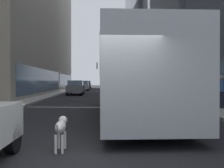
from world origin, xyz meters
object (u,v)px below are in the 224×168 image
(car_red_coupe, at_px, (118,86))
(car_silver_sedan, at_px, (83,86))
(car_grey_wagon, at_px, (76,87))
(car_black_suv, at_px, (87,85))
(pedestrian_in_coat, at_px, (186,90))
(dalmatian_dog, at_px, (61,127))
(transit_bus, at_px, (129,75))
(car_blue_hatchback, at_px, (107,85))
(box_truck, at_px, (123,80))
(pedestrian_with_handbag, at_px, (221,91))

(car_red_coupe, relative_size, car_silver_sedan, 1.03)
(car_grey_wagon, xyz_separation_m, car_black_suv, (-0.00, 24.09, 0.00))
(car_black_suv, height_order, pedestrian_in_coat, pedestrian_in_coat)
(dalmatian_dog, xyz_separation_m, pedestrian_in_coat, (6.12, 9.77, 0.50))
(transit_bus, distance_m, car_grey_wagon, 18.69)
(car_silver_sedan, height_order, car_black_suv, same)
(car_red_coupe, xyz_separation_m, car_blue_hatchback, (-1.60, 4.74, -0.00))
(car_red_coupe, bearing_deg, transit_bus, -92.99)
(box_truck, relative_size, pedestrian_with_handbag, 4.44)
(car_black_suv, bearing_deg, dalmatian_dog, -87.77)
(car_silver_sedan, bearing_deg, transit_bus, -82.43)
(car_blue_hatchback, xyz_separation_m, box_truck, (1.60, -14.14, 0.85))
(pedestrian_with_handbag, bearing_deg, car_silver_sedan, 107.58)
(transit_bus, distance_m, car_black_suv, 42.52)
(car_grey_wagon, relative_size, pedestrian_in_coat, 2.58)
(transit_bus, xyz_separation_m, pedestrian_in_coat, (3.98, 4.36, -0.77))
(transit_bus, distance_m, dalmatian_dog, 5.96)
(car_grey_wagon, height_order, car_black_suv, same)
(car_silver_sedan, height_order, pedestrian_with_handbag, pedestrian_with_handbag)
(dalmatian_dog, height_order, pedestrian_with_handbag, pedestrian_with_handbag)
(car_silver_sedan, relative_size, car_blue_hatchback, 1.02)
(car_red_coupe, bearing_deg, dalmatian_dog, -95.93)
(car_black_suv, distance_m, box_truck, 21.88)
(car_black_suv, bearing_deg, pedestrian_in_coat, -78.13)
(car_silver_sedan, xyz_separation_m, box_truck, (5.60, -8.91, 0.84))
(dalmatian_dog, distance_m, pedestrian_in_coat, 11.54)
(car_blue_hatchback, height_order, car_grey_wagon, same)
(dalmatian_dog, bearing_deg, transit_bus, 68.43)
(car_red_coupe, distance_m, pedestrian_in_coat, 26.33)
(transit_bus, height_order, car_red_coupe, transit_bus)
(car_blue_hatchback, relative_size, box_truck, 0.55)
(car_grey_wagon, distance_m, pedestrian_with_handbag, 18.67)
(dalmatian_dog, bearing_deg, pedestrian_with_handbag, 45.68)
(pedestrian_in_coat, bearing_deg, box_truck, 98.04)
(box_truck, relative_size, pedestrian_in_coat, 4.44)
(car_red_coupe, xyz_separation_m, car_silver_sedan, (-5.60, -0.49, 0.00))
(pedestrian_with_handbag, bearing_deg, car_blue_hatchback, 98.41)
(car_red_coupe, height_order, pedestrian_with_handbag, pedestrian_with_handbag)
(pedestrian_with_handbag, bearing_deg, box_truck, 99.83)
(car_grey_wagon, xyz_separation_m, dalmatian_dog, (1.86, -23.64, -0.31))
(car_black_suv, xyz_separation_m, box_truck, (5.60, -21.14, 0.84))
(car_red_coupe, height_order, dalmatian_dog, car_red_coupe)
(car_black_suv, bearing_deg, car_grey_wagon, -90.00)
(car_grey_wagon, bearing_deg, dalmatian_dog, -85.50)
(dalmatian_dog, bearing_deg, car_grey_wagon, 94.50)
(car_red_coupe, distance_m, car_grey_wagon, 13.56)
(car_blue_hatchback, relative_size, pedestrian_in_coat, 2.44)
(car_blue_hatchback, relative_size, pedestrian_with_handbag, 2.44)
(car_blue_hatchback, height_order, dalmatian_dog, car_blue_hatchback)
(car_red_coupe, bearing_deg, car_black_suv, 115.51)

